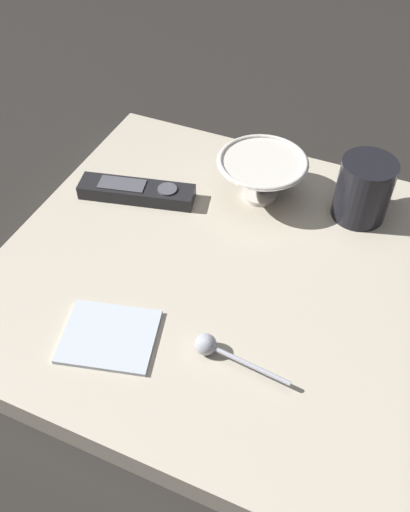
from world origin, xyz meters
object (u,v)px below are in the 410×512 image
at_px(coffee_mug, 365,189).
at_px(folded_napkin, 109,336).
at_px(cereal_bowl, 260,175).
at_px(teaspoon, 212,347).
at_px(tv_remote_near, 137,192).

xyz_separation_m(coffee_mug, folded_napkin, (0.25, 0.37, -0.05)).
xyz_separation_m(cereal_bowl, folded_napkin, (0.08, 0.35, -0.04)).
bearing_deg(coffee_mug, cereal_bowl, 7.52).
height_order(teaspoon, tv_remote_near, teaspoon).
relative_size(coffee_mug, teaspoon, 0.87).
height_order(cereal_bowl, tv_remote_near, cereal_bowl).
relative_size(cereal_bowl, folded_napkin, 1.03).
relative_size(cereal_bowl, tv_remote_near, 0.74).
bearing_deg(coffee_mug, folded_napkin, 56.31).
xyz_separation_m(coffee_mug, teaspoon, (0.11, 0.34, -0.04)).
relative_size(coffee_mug, folded_napkin, 0.79).
bearing_deg(folded_napkin, cereal_bowl, -103.36).
bearing_deg(cereal_bowl, teaspoon, 99.00).
distance_m(cereal_bowl, coffee_mug, 0.17).
relative_size(tv_remote_near, folded_napkin, 1.38).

